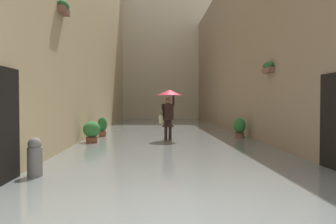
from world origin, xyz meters
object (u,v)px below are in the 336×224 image
potted_plant_near_right (92,131)px  potted_plant_mid_left (240,128)px  potted_plant_mid_right (102,127)px  person_wading (169,104)px  mooring_bollard (35,159)px

potted_plant_near_right → potted_plant_mid_left: 5.94m
potted_plant_mid_right → person_wading: bearing=151.3°
person_wading → potted_plant_mid_right: 3.35m
potted_plant_mid_left → potted_plant_mid_right: 5.85m
person_wading → mooring_bollard: 7.04m
potted_plant_near_right → potted_plant_mid_right: (-0.06, -2.19, 0.00)m
potted_plant_mid_right → mooring_bollard: (0.14, 7.84, -0.06)m
potted_plant_mid_right → mooring_bollard: size_ratio=1.07×
potted_plant_near_right → potted_plant_mid_right: size_ratio=0.93×
mooring_bollard → person_wading: bearing=-115.1°
potted_plant_mid_right → mooring_bollard: bearing=89.0°
potted_plant_mid_right → mooring_bollard: potted_plant_mid_right is taller
potted_plant_near_right → mooring_bollard: 5.65m
person_wading → potted_plant_mid_right: bearing=-28.7°
person_wading → potted_plant_mid_left: 3.16m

